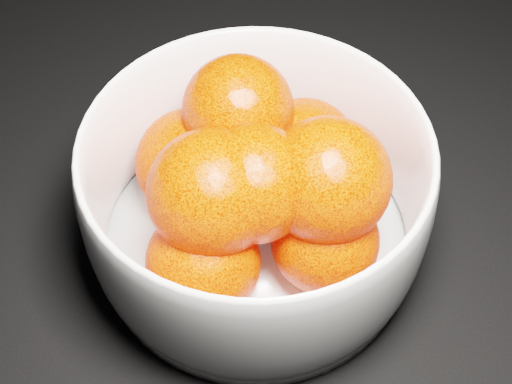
# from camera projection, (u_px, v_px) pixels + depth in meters

# --- Properties ---
(bowl) EXTENTS (0.24, 0.24, 0.12)m
(bowl) POSITION_uv_depth(u_px,v_px,m) (256.00, 197.00, 0.50)
(bowl) COLOR white
(bowl) RESTS_ON ground
(orange_pile) EXTENTS (0.19, 0.19, 0.13)m
(orange_pile) POSITION_uv_depth(u_px,v_px,m) (255.00, 182.00, 0.49)
(orange_pile) COLOR #FF3006
(orange_pile) RESTS_ON bowl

